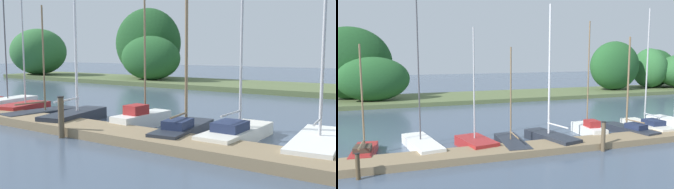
% 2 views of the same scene
% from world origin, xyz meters
% --- Properties ---
extents(dock_pier, '(24.31, 1.80, 0.35)m').
position_xyz_m(dock_pier, '(0.00, 13.69, 0.17)').
color(dock_pier, '#847051').
rests_on(dock_pier, ground).
extents(far_shore, '(63.16, 8.58, 7.58)m').
position_xyz_m(far_shore, '(2.44, 34.17, 2.73)').
color(far_shore, '#56663D').
rests_on(far_shore, ground).
extents(sailboat_0, '(1.24, 3.26, 5.40)m').
position_xyz_m(sailboat_0, '(-11.16, 15.74, 0.30)').
color(sailboat_0, maroon).
rests_on(sailboat_0, ground).
extents(sailboat_1, '(1.87, 4.44, 7.98)m').
position_xyz_m(sailboat_1, '(-8.44, 16.03, 0.31)').
color(sailboat_1, white).
rests_on(sailboat_1, ground).
extents(sailboat_2, '(1.87, 3.00, 6.29)m').
position_xyz_m(sailboat_2, '(-5.74, 15.31, 0.31)').
color(sailboat_2, maroon).
rests_on(sailboat_2, ground).
extents(sailboat_3, '(1.53, 3.94, 5.29)m').
position_xyz_m(sailboat_3, '(-3.85, 15.00, 0.23)').
color(sailboat_3, '#232833').
rests_on(sailboat_3, ground).
extents(sailboat_4, '(1.95, 3.97, 7.58)m').
position_xyz_m(sailboat_4, '(-1.57, 14.99, 0.40)').
color(sailboat_4, '#232833').
rests_on(sailboat_4, ground).
extents(sailboat_5, '(1.06, 3.10, 6.85)m').
position_xyz_m(sailboat_5, '(1.49, 15.90, 0.42)').
color(sailboat_5, white).
rests_on(sailboat_5, ground).
extents(sailboat_6, '(1.61, 4.04, 5.95)m').
position_xyz_m(sailboat_6, '(3.94, 15.21, 0.36)').
color(sailboat_6, '#232833').
rests_on(sailboat_6, ground).
extents(sailboat_7, '(1.29, 4.23, 7.77)m').
position_xyz_m(sailboat_7, '(5.81, 15.78, 0.36)').
color(sailboat_7, silver).
rests_on(sailboat_7, ground).
extents(mooring_piling_0, '(0.20, 0.20, 1.08)m').
position_xyz_m(mooring_piling_0, '(-11.22, 12.47, 0.54)').
color(mooring_piling_0, '#4C3D28').
rests_on(mooring_piling_0, ground).
extents(mooring_piling_1, '(0.24, 0.24, 1.53)m').
position_xyz_m(mooring_piling_1, '(0.26, 12.62, 0.77)').
color(mooring_piling_1, brown).
rests_on(mooring_piling_1, ground).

